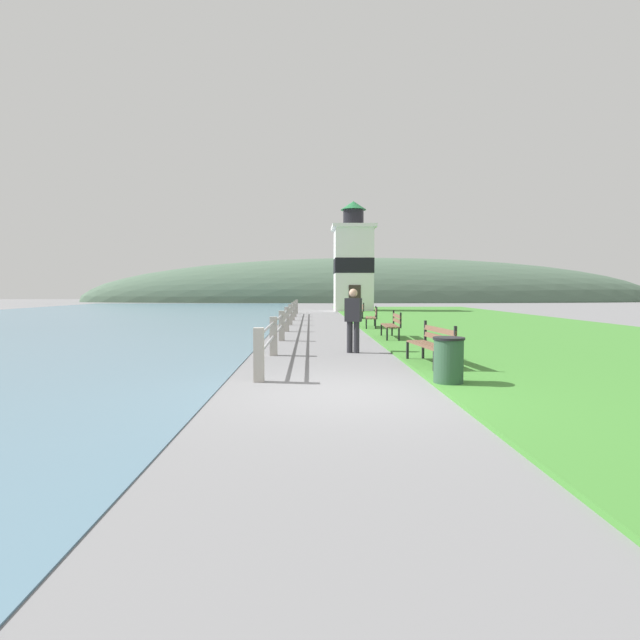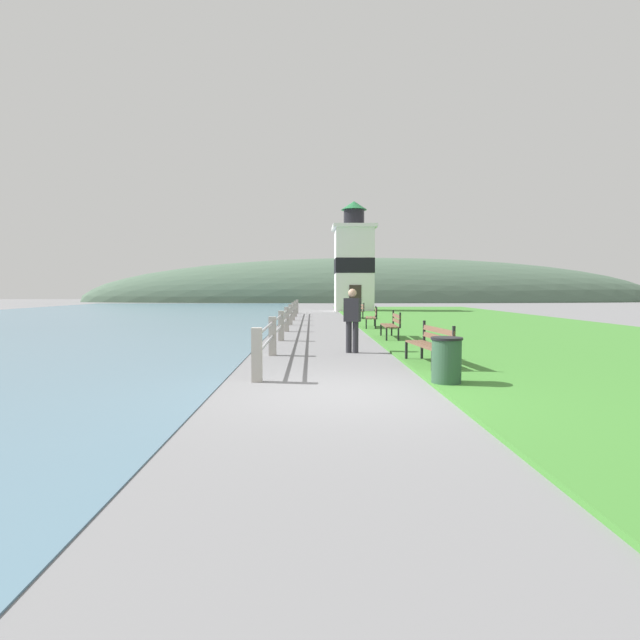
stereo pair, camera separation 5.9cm
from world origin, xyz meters
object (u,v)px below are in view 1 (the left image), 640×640
(park_bench_midway, at_px, (392,324))
(person_strolling, at_px, (353,318))
(park_bench_near, at_px, (432,342))
(trash_bin, at_px, (449,362))
(lighthouse, at_px, (353,263))
(park_bench_far, at_px, (373,316))
(park_bench_by_lighthouse, at_px, (358,310))

(park_bench_midway, bearing_deg, person_strolling, 66.83)
(park_bench_near, relative_size, trash_bin, 2.20)
(lighthouse, bearing_deg, park_bench_midway, -91.59)
(park_bench_near, bearing_deg, park_bench_far, -96.19)
(park_bench_far, distance_m, person_strolling, 8.16)
(park_bench_far, relative_size, trash_bin, 2.06)
(park_bench_midway, bearing_deg, park_bench_far, -87.10)
(person_strolling, bearing_deg, trash_bin, -142.45)
(person_strolling, bearing_deg, lighthouse, 17.31)
(lighthouse, bearing_deg, person_strolling, -94.94)
(park_bench_far, bearing_deg, trash_bin, 94.81)
(park_bench_midway, distance_m, trash_bin, 7.91)
(park_bench_near, bearing_deg, person_strolling, -64.38)
(park_bench_midway, height_order, park_bench_by_lighthouse, same)
(park_bench_near, height_order, park_bench_by_lighthouse, same)
(park_bench_near, height_order, park_bench_midway, same)
(park_bench_midway, xyz_separation_m, park_bench_by_lighthouse, (-0.05, 11.51, -0.00))
(lighthouse, bearing_deg, trash_bin, -91.84)
(park_bench_near, relative_size, person_strolling, 1.11)
(park_bench_by_lighthouse, relative_size, trash_bin, 2.02)
(trash_bin, bearing_deg, park_bench_midway, 87.47)
(park_bench_midway, bearing_deg, park_bench_by_lighthouse, -87.64)
(park_bench_far, bearing_deg, park_bench_by_lighthouse, -84.01)
(park_bench_near, height_order, trash_bin, park_bench_near)
(park_bench_by_lighthouse, bearing_deg, lighthouse, -101.06)
(park_bench_by_lighthouse, distance_m, person_strolling, 14.96)
(person_strolling, height_order, trash_bin, person_strolling)
(park_bench_near, distance_m, person_strolling, 2.86)
(park_bench_near, relative_size, lighthouse, 0.22)
(trash_bin, bearing_deg, park_bench_near, 83.38)
(park_bench_near, distance_m, park_bench_far, 10.42)
(park_bench_by_lighthouse, height_order, person_strolling, person_strolling)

